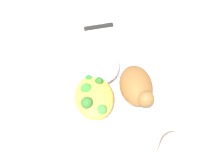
% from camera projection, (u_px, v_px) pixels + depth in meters
% --- Properties ---
extents(ground_plane, '(2.00, 2.00, 0.00)m').
position_uv_depth(ground_plane, '(112.00, 91.00, 0.66)').
color(ground_plane, beige).
extents(plate, '(0.26, 0.26, 0.02)m').
position_uv_depth(plate, '(112.00, 88.00, 0.65)').
color(plate, white).
rests_on(plate, ground_plane).
extents(roasted_chicken, '(0.11, 0.07, 0.06)m').
position_uv_depth(roasted_chicken, '(137.00, 87.00, 0.60)').
color(roasted_chicken, brown).
rests_on(roasted_chicken, plate).
extents(rice_pile, '(0.10, 0.09, 0.04)m').
position_uv_depth(rice_pile, '(100.00, 65.00, 0.65)').
color(rice_pile, white).
rests_on(rice_pile, plate).
extents(mac_cheese_with_broccoli, '(0.11, 0.08, 0.05)m').
position_uv_depth(mac_cheese_with_broccoli, '(94.00, 97.00, 0.60)').
color(mac_cheese_with_broccoli, gold).
rests_on(mac_cheese_with_broccoli, plate).
extents(fork, '(0.02, 0.14, 0.01)m').
position_uv_depth(fork, '(109.00, 33.00, 0.75)').
color(fork, silver).
rests_on(fork, ground_plane).
extents(knife, '(0.02, 0.19, 0.01)m').
position_uv_depth(knife, '(114.00, 24.00, 0.76)').
color(knife, black).
rests_on(knife, ground_plane).
extents(water_glass, '(0.07, 0.07, 0.09)m').
position_uv_depth(water_glass, '(174.00, 156.00, 0.53)').
color(water_glass, silver).
rests_on(water_glass, ground_plane).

